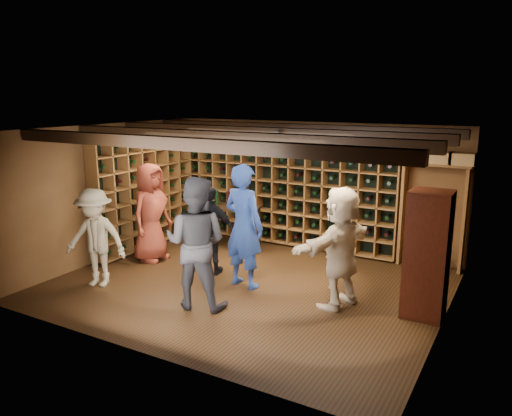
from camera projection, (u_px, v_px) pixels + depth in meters
The scene contains 13 objects.
ground at pixel (247, 285), 8.10m from camera, with size 6.00×6.00×0.00m, color #321D0D.
room_shell at pixel (249, 135), 7.60m from camera, with size 6.00×6.00×6.00m.
wine_rack_back at pixel (283, 189), 10.07m from camera, with size 4.65×0.30×2.20m.
wine_rack_left at pixel (145, 191), 9.89m from camera, with size 0.30×2.65×2.20m.
crate_shelf at pixel (436, 181), 8.57m from camera, with size 1.20×0.32×2.07m.
display_cabinet at pixel (427, 257), 6.78m from camera, with size 0.55×0.50×1.75m.
man_blue_shirt at pixel (244, 226), 7.85m from camera, with size 0.72×0.47×1.98m, color navy.
man_grey_suit at pixel (196, 243), 7.09m from camera, with size 0.93×0.72×1.91m, color black.
guest_red_floral at pixel (151, 212), 9.12m from camera, with size 0.89×0.58×1.82m, color maroon.
guest_woman_black at pixel (211, 231), 8.44m from camera, with size 0.89×0.37×1.52m, color black.
guest_khaki at pixel (96, 238), 7.92m from camera, with size 1.02×0.59×1.58m, color gray.
guest_beige at pixel (340, 247), 7.13m from camera, with size 1.64×0.52×1.77m, color #BDA98B.
tasting_table at pixel (230, 211), 9.84m from camera, with size 1.26×0.83×1.15m.
Camera 1 is at (3.85, -6.57, 3.02)m, focal length 35.00 mm.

